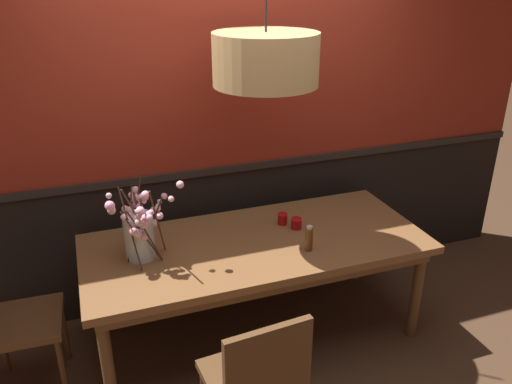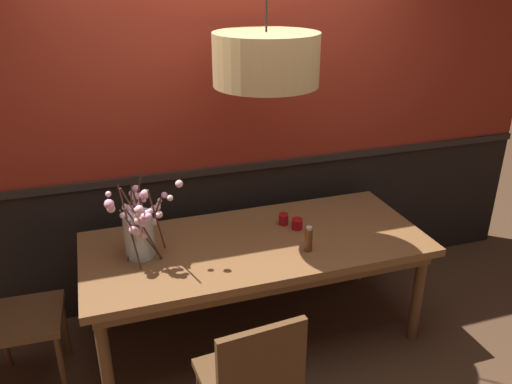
{
  "view_description": "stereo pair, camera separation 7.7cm",
  "coord_description": "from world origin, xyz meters",
  "px_view_note": "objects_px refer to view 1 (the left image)",
  "views": [
    {
      "loc": [
        -0.98,
        -2.71,
        2.35
      ],
      "look_at": [
        0.0,
        0.0,
        1.08
      ],
      "focal_mm": 35.91,
      "sensor_mm": 36.0,
      "label": 1
    },
    {
      "loc": [
        -0.9,
        -2.74,
        2.35
      ],
      "look_at": [
        0.0,
        0.0,
        1.08
      ],
      "focal_mm": 35.91,
      "sensor_mm": 36.0,
      "label": 2
    }
  ],
  "objects_px": {
    "chair_far_side_right": "(252,207)",
    "candle_holder_nearer_center": "(296,223)",
    "dining_table": "(256,252)",
    "pendant_lamp": "(266,59)",
    "chair_near_side_left": "(258,378)",
    "vase_with_blossoms": "(140,232)",
    "chair_far_side_left": "(177,221)",
    "candle_holder_nearer_edge": "(283,219)",
    "chair_head_west_end": "(6,314)",
    "condiment_bottle": "(309,239)"
  },
  "relations": [
    {
      "from": "candle_holder_nearer_center",
      "to": "pendant_lamp",
      "type": "bearing_deg",
      "value": -174.85
    },
    {
      "from": "chair_near_side_left",
      "to": "pendant_lamp",
      "type": "height_order",
      "value": "pendant_lamp"
    },
    {
      "from": "chair_near_side_left",
      "to": "chair_far_side_right",
      "type": "relative_size",
      "value": 0.97
    },
    {
      "from": "chair_near_side_left",
      "to": "chair_far_side_right",
      "type": "height_order",
      "value": "chair_far_side_right"
    },
    {
      "from": "chair_far_side_left",
      "to": "pendant_lamp",
      "type": "bearing_deg",
      "value": -64.01
    },
    {
      "from": "chair_far_side_right",
      "to": "vase_with_blossoms",
      "type": "bearing_deg",
      "value": -139.48
    },
    {
      "from": "vase_with_blossoms",
      "to": "candle_holder_nearer_edge",
      "type": "height_order",
      "value": "vase_with_blossoms"
    },
    {
      "from": "candle_holder_nearer_edge",
      "to": "condiment_bottle",
      "type": "xyz_separation_m",
      "value": [
        0.02,
        -0.38,
        0.04
      ]
    },
    {
      "from": "candle_holder_nearer_center",
      "to": "chair_near_side_left",
      "type": "bearing_deg",
      "value": -122.95
    },
    {
      "from": "chair_far_side_left",
      "to": "vase_with_blossoms",
      "type": "height_order",
      "value": "vase_with_blossoms"
    },
    {
      "from": "candle_holder_nearer_edge",
      "to": "pendant_lamp",
      "type": "bearing_deg",
      "value": -147.54
    },
    {
      "from": "chair_far_side_right",
      "to": "chair_head_west_end",
      "type": "distance_m",
      "value": 2.01
    },
    {
      "from": "candle_holder_nearer_center",
      "to": "chair_head_west_end",
      "type": "bearing_deg",
      "value": -177.81
    },
    {
      "from": "chair_near_side_left",
      "to": "pendant_lamp",
      "type": "bearing_deg",
      "value": 67.58
    },
    {
      "from": "chair_far_side_left",
      "to": "vase_with_blossoms",
      "type": "distance_m",
      "value": 1.03
    },
    {
      "from": "candle_holder_nearer_edge",
      "to": "vase_with_blossoms",
      "type": "bearing_deg",
      "value": -172.9
    },
    {
      "from": "candle_holder_nearer_center",
      "to": "condiment_bottle",
      "type": "xyz_separation_m",
      "value": [
        -0.05,
        -0.29,
        0.04
      ]
    },
    {
      "from": "candle_holder_nearer_center",
      "to": "condiment_bottle",
      "type": "bearing_deg",
      "value": -98.89
    },
    {
      "from": "chair_near_side_left",
      "to": "candle_holder_nearer_edge",
      "type": "bearing_deg",
      "value": 61.9
    },
    {
      "from": "chair_far_side_right",
      "to": "candle_holder_nearer_center",
      "type": "relative_size",
      "value": 11.92
    },
    {
      "from": "chair_far_side_right",
      "to": "condiment_bottle",
      "type": "height_order",
      "value": "chair_far_side_right"
    },
    {
      "from": "dining_table",
      "to": "chair_near_side_left",
      "type": "relative_size",
      "value": 2.46
    },
    {
      "from": "chair_near_side_left",
      "to": "vase_with_blossoms",
      "type": "bearing_deg",
      "value": 113.21
    },
    {
      "from": "chair_head_west_end",
      "to": "vase_with_blossoms",
      "type": "xyz_separation_m",
      "value": [
        0.79,
        0.04,
        0.36
      ]
    },
    {
      "from": "condiment_bottle",
      "to": "chair_far_side_right",
      "type": "bearing_deg",
      "value": 89.04
    },
    {
      "from": "vase_with_blossoms",
      "to": "condiment_bottle",
      "type": "distance_m",
      "value": 1.03
    },
    {
      "from": "candle_holder_nearer_center",
      "to": "candle_holder_nearer_edge",
      "type": "distance_m",
      "value": 0.11
    },
    {
      "from": "chair_far_side_left",
      "to": "vase_with_blossoms",
      "type": "relative_size",
      "value": 1.68
    },
    {
      "from": "chair_far_side_right",
      "to": "vase_with_blossoms",
      "type": "distance_m",
      "value": 1.38
    },
    {
      "from": "dining_table",
      "to": "chair_near_side_left",
      "type": "bearing_deg",
      "value": -109.33
    },
    {
      "from": "chair_head_west_end",
      "to": "candle_holder_nearer_center",
      "type": "distance_m",
      "value": 1.84
    },
    {
      "from": "chair_head_west_end",
      "to": "candle_holder_nearer_edge",
      "type": "relative_size",
      "value": 12.53
    },
    {
      "from": "candle_holder_nearer_edge",
      "to": "condiment_bottle",
      "type": "height_order",
      "value": "condiment_bottle"
    },
    {
      "from": "chair_far_side_left",
      "to": "chair_head_west_end",
      "type": "bearing_deg",
      "value": -142.3
    },
    {
      "from": "candle_holder_nearer_center",
      "to": "candle_holder_nearer_edge",
      "type": "bearing_deg",
      "value": 125.16
    },
    {
      "from": "chair_near_side_left",
      "to": "candle_holder_nearer_center",
      "type": "distance_m",
      "value": 1.19
    },
    {
      "from": "chair_far_side_right",
      "to": "candle_holder_nearer_center",
      "type": "distance_m",
      "value": 0.87
    },
    {
      "from": "chair_far_side_left",
      "to": "candle_holder_nearer_center",
      "type": "distance_m",
      "value": 1.09
    },
    {
      "from": "chair_far_side_right",
      "to": "candle_holder_nearer_center",
      "type": "bearing_deg",
      "value": -88.16
    },
    {
      "from": "chair_near_side_left",
      "to": "vase_with_blossoms",
      "type": "distance_m",
      "value": 1.1
    },
    {
      "from": "vase_with_blossoms",
      "to": "chair_head_west_end",
      "type": "bearing_deg",
      "value": -177.22
    },
    {
      "from": "candle_holder_nearer_edge",
      "to": "chair_far_side_left",
      "type": "bearing_deg",
      "value": 128.5
    },
    {
      "from": "chair_near_side_left",
      "to": "chair_far_side_right",
      "type": "xyz_separation_m",
      "value": [
        0.6,
        1.8,
        0.02
      ]
    },
    {
      "from": "condiment_bottle",
      "to": "pendant_lamp",
      "type": "distance_m",
      "value": 1.1
    },
    {
      "from": "dining_table",
      "to": "pendant_lamp",
      "type": "relative_size",
      "value": 2.02
    },
    {
      "from": "chair_far_side_right",
      "to": "dining_table",
      "type": "bearing_deg",
      "value": -107.71
    },
    {
      "from": "dining_table",
      "to": "candle_holder_nearer_center",
      "type": "relative_size",
      "value": 28.49
    },
    {
      "from": "chair_far_side_left",
      "to": "vase_with_blossoms",
      "type": "xyz_separation_m",
      "value": [
        -0.38,
        -0.86,
        0.41
      ]
    },
    {
      "from": "candle_holder_nearer_edge",
      "to": "condiment_bottle",
      "type": "bearing_deg",
      "value": -87.31
    },
    {
      "from": "chair_far_side_left",
      "to": "candle_holder_nearer_edge",
      "type": "relative_size",
      "value": 11.22
    }
  ]
}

